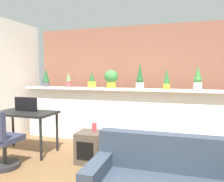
{
  "coord_description": "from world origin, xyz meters",
  "views": [
    {
      "loc": [
        1.08,
        -2.39,
        1.45
      ],
      "look_at": [
        -0.11,
        1.36,
        1.13
      ],
      "focal_mm": 35.77,
      "sensor_mm": 36.0,
      "label": 1
    }
  ],
  "objects_px": {
    "potted_plant_3": "(111,78)",
    "office_chair": "(1,144)",
    "potted_plant_5": "(167,79)",
    "potted_plant_6": "(198,79)",
    "potted_plant_4": "(140,78)",
    "tv_monitor": "(26,104)",
    "vase_on_shelf": "(94,127)",
    "potted_plant_0": "(46,78)",
    "potted_plant_1": "(69,80)",
    "desk": "(25,116)",
    "potted_plant_2": "(92,81)",
    "side_cube_shelf": "(90,147)"
  },
  "relations": [
    {
      "from": "potted_plant_3",
      "to": "office_chair",
      "type": "bearing_deg",
      "value": -123.72
    },
    {
      "from": "potted_plant_3",
      "to": "office_chair",
      "type": "relative_size",
      "value": 0.41
    },
    {
      "from": "potted_plant_5",
      "to": "potted_plant_6",
      "type": "height_order",
      "value": "potted_plant_6"
    },
    {
      "from": "potted_plant_4",
      "to": "tv_monitor",
      "type": "xyz_separation_m",
      "value": [
        -1.95,
        -0.91,
        -0.47
      ]
    },
    {
      "from": "potted_plant_5",
      "to": "vase_on_shelf",
      "type": "relative_size",
      "value": 2.78
    },
    {
      "from": "potted_plant_0",
      "to": "potted_plant_5",
      "type": "xyz_separation_m",
      "value": [
        2.68,
        -0.06,
        -0.01
      ]
    },
    {
      "from": "potted_plant_1",
      "to": "potted_plant_3",
      "type": "bearing_deg",
      "value": 1.24
    },
    {
      "from": "desk",
      "to": "office_chair",
      "type": "distance_m",
      "value": 0.77
    },
    {
      "from": "potted_plant_1",
      "to": "vase_on_shelf",
      "type": "distance_m",
      "value": 1.63
    },
    {
      "from": "potted_plant_2",
      "to": "vase_on_shelf",
      "type": "height_order",
      "value": "potted_plant_2"
    },
    {
      "from": "vase_on_shelf",
      "to": "tv_monitor",
      "type": "bearing_deg",
      "value": 176.27
    },
    {
      "from": "potted_plant_1",
      "to": "office_chair",
      "type": "xyz_separation_m",
      "value": [
        -0.2,
        -1.74,
        -0.91
      ]
    },
    {
      "from": "potted_plant_6",
      "to": "office_chair",
      "type": "height_order",
      "value": "potted_plant_6"
    },
    {
      "from": "potted_plant_1",
      "to": "office_chair",
      "type": "relative_size",
      "value": 0.34
    },
    {
      "from": "potted_plant_4",
      "to": "potted_plant_5",
      "type": "xyz_separation_m",
      "value": [
        0.51,
        0.0,
        -0.02
      ]
    },
    {
      "from": "potted_plant_4",
      "to": "side_cube_shelf",
      "type": "distance_m",
      "value": 1.64
    },
    {
      "from": "potted_plant_4",
      "to": "potted_plant_5",
      "type": "bearing_deg",
      "value": 0.37
    },
    {
      "from": "potted_plant_3",
      "to": "potted_plant_6",
      "type": "bearing_deg",
      "value": -1.26
    },
    {
      "from": "potted_plant_4",
      "to": "vase_on_shelf",
      "type": "distance_m",
      "value": 1.39
    },
    {
      "from": "potted_plant_1",
      "to": "potted_plant_6",
      "type": "xyz_separation_m",
      "value": [
        2.64,
        -0.02,
        0.03
      ]
    },
    {
      "from": "potted_plant_5",
      "to": "side_cube_shelf",
      "type": "relative_size",
      "value": 0.79
    },
    {
      "from": "potted_plant_2",
      "to": "desk",
      "type": "xyz_separation_m",
      "value": [
        -0.87,
        -1.06,
        -0.62
      ]
    },
    {
      "from": "potted_plant_5",
      "to": "potted_plant_1",
      "type": "bearing_deg",
      "value": 178.93
    },
    {
      "from": "potted_plant_5",
      "to": "vase_on_shelf",
      "type": "xyz_separation_m",
      "value": [
        -1.07,
        -1.0,
        -0.76
      ]
    },
    {
      "from": "potted_plant_2",
      "to": "potted_plant_6",
      "type": "height_order",
      "value": "potted_plant_6"
    },
    {
      "from": "potted_plant_5",
      "to": "vase_on_shelf",
      "type": "distance_m",
      "value": 1.65
    },
    {
      "from": "potted_plant_3",
      "to": "side_cube_shelf",
      "type": "bearing_deg",
      "value": -90.37
    },
    {
      "from": "vase_on_shelf",
      "to": "potted_plant_3",
      "type": "bearing_deg",
      "value": 92.72
    },
    {
      "from": "office_chair",
      "to": "side_cube_shelf",
      "type": "relative_size",
      "value": 1.82
    },
    {
      "from": "vase_on_shelf",
      "to": "side_cube_shelf",
      "type": "bearing_deg",
      "value": -137.93
    },
    {
      "from": "potted_plant_2",
      "to": "office_chair",
      "type": "distance_m",
      "value": 2.12
    },
    {
      "from": "tv_monitor",
      "to": "potted_plant_2",
      "type": "bearing_deg",
      "value": 47.28
    },
    {
      "from": "potted_plant_6",
      "to": "vase_on_shelf",
      "type": "distance_m",
      "value": 2.06
    },
    {
      "from": "potted_plant_5",
      "to": "office_chair",
      "type": "bearing_deg",
      "value": -143.46
    },
    {
      "from": "potted_plant_2",
      "to": "side_cube_shelf",
      "type": "distance_m",
      "value": 1.59
    },
    {
      "from": "potted_plant_3",
      "to": "potted_plant_4",
      "type": "xyz_separation_m",
      "value": [
        0.61,
        -0.06,
        0.0
      ]
    },
    {
      "from": "potted_plant_2",
      "to": "potted_plant_3",
      "type": "distance_m",
      "value": 0.44
    },
    {
      "from": "potted_plant_2",
      "to": "vase_on_shelf",
      "type": "xyz_separation_m",
      "value": [
        0.49,
        -1.07,
        -0.71
      ]
    },
    {
      "from": "potted_plant_2",
      "to": "office_chair",
      "type": "xyz_separation_m",
      "value": [
        -0.74,
        -1.77,
        -0.89
      ]
    },
    {
      "from": "potted_plant_1",
      "to": "potted_plant_3",
      "type": "relative_size",
      "value": 0.83
    },
    {
      "from": "potted_plant_2",
      "to": "potted_plant_6",
      "type": "bearing_deg",
      "value": -1.28
    },
    {
      "from": "potted_plant_4",
      "to": "side_cube_shelf",
      "type": "xyz_separation_m",
      "value": [
        -0.62,
        -1.05,
        -1.1
      ]
    },
    {
      "from": "office_chair",
      "to": "potted_plant_4",
      "type": "bearing_deg",
      "value": 43.57
    },
    {
      "from": "potted_plant_3",
      "to": "potted_plant_2",
      "type": "bearing_deg",
      "value": 178.66
    },
    {
      "from": "office_chair",
      "to": "side_cube_shelf",
      "type": "height_order",
      "value": "office_chair"
    },
    {
      "from": "tv_monitor",
      "to": "vase_on_shelf",
      "type": "distance_m",
      "value": 1.43
    },
    {
      "from": "desk",
      "to": "potted_plant_1",
      "type": "bearing_deg",
      "value": 72.12
    },
    {
      "from": "potted_plant_1",
      "to": "vase_on_shelf",
      "type": "relative_size",
      "value": 2.19
    },
    {
      "from": "potted_plant_6",
      "to": "side_cube_shelf",
      "type": "distance_m",
      "value": 2.27
    },
    {
      "from": "desk",
      "to": "potted_plant_0",
      "type": "bearing_deg",
      "value": 103.75
    }
  ]
}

